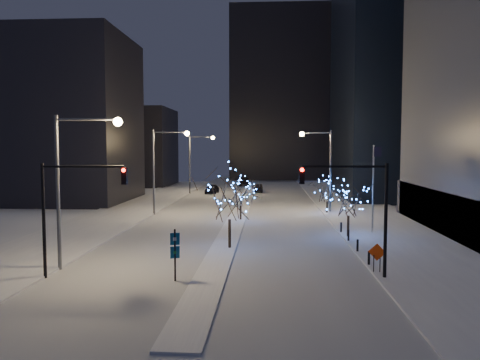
# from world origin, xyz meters

# --- Properties ---
(ground) EXTENTS (160.00, 160.00, 0.00)m
(ground) POSITION_xyz_m (0.00, 0.00, 0.00)
(ground) COLOR white
(ground) RESTS_ON ground
(road) EXTENTS (20.00, 130.00, 0.02)m
(road) POSITION_xyz_m (0.00, 35.00, 0.01)
(road) COLOR #AEB3BE
(road) RESTS_ON ground
(median) EXTENTS (2.00, 80.00, 0.15)m
(median) POSITION_xyz_m (0.00, 30.00, 0.07)
(median) COLOR silver
(median) RESTS_ON ground
(east_sidewalk) EXTENTS (10.00, 90.00, 0.15)m
(east_sidewalk) POSITION_xyz_m (15.00, 20.00, 0.07)
(east_sidewalk) COLOR silver
(east_sidewalk) RESTS_ON ground
(west_sidewalk) EXTENTS (8.00, 90.00, 0.15)m
(west_sidewalk) POSITION_xyz_m (-14.00, 20.00, 0.07)
(west_sidewalk) COLOR silver
(west_sidewalk) RESTS_ON ground
(filler_west_near) EXTENTS (22.00, 18.00, 24.00)m
(filler_west_near) POSITION_xyz_m (-28.00, 40.00, 12.00)
(filler_west_near) COLOR black
(filler_west_near) RESTS_ON ground
(filler_west_far) EXTENTS (18.00, 16.00, 16.00)m
(filler_west_far) POSITION_xyz_m (-26.00, 70.00, 8.00)
(filler_west_far) COLOR black
(filler_west_far) RESTS_ON ground
(horizon_block) EXTENTS (24.00, 14.00, 42.00)m
(horizon_block) POSITION_xyz_m (6.00, 92.00, 21.00)
(horizon_block) COLOR black
(horizon_block) RESTS_ON ground
(street_lamp_w_near) EXTENTS (4.40, 0.56, 10.00)m
(street_lamp_w_near) POSITION_xyz_m (-8.94, 2.00, 6.50)
(street_lamp_w_near) COLOR #595E66
(street_lamp_w_near) RESTS_ON ground
(street_lamp_w_mid) EXTENTS (4.40, 0.56, 10.00)m
(street_lamp_w_mid) POSITION_xyz_m (-8.94, 27.00, 6.50)
(street_lamp_w_mid) COLOR #595E66
(street_lamp_w_mid) RESTS_ON ground
(street_lamp_w_far) EXTENTS (4.40, 0.56, 10.00)m
(street_lamp_w_far) POSITION_xyz_m (-8.94, 52.00, 6.50)
(street_lamp_w_far) COLOR #595E66
(street_lamp_w_far) RESTS_ON ground
(street_lamp_east) EXTENTS (3.90, 0.56, 10.00)m
(street_lamp_east) POSITION_xyz_m (10.08, 30.00, 6.45)
(street_lamp_east) COLOR #595E66
(street_lamp_east) RESTS_ON ground
(traffic_signal_west) EXTENTS (5.26, 0.43, 7.00)m
(traffic_signal_west) POSITION_xyz_m (-8.44, -0.00, 4.76)
(traffic_signal_west) COLOR black
(traffic_signal_west) RESTS_ON ground
(traffic_signal_east) EXTENTS (5.26, 0.43, 7.00)m
(traffic_signal_east) POSITION_xyz_m (8.94, 1.00, 4.76)
(traffic_signal_east) COLOR black
(traffic_signal_east) RESTS_ON ground
(flagpoles) EXTENTS (1.35, 2.60, 8.00)m
(flagpoles) POSITION_xyz_m (13.37, 17.25, 4.80)
(flagpoles) COLOR silver
(flagpoles) RESTS_ON east_sidewalk
(bollards) EXTENTS (0.16, 12.16, 0.90)m
(bollards) POSITION_xyz_m (10.20, 10.00, 0.60)
(bollards) COLOR black
(bollards) RESTS_ON east_sidewalk
(car_near) EXTENTS (2.21, 4.86, 1.62)m
(car_near) POSITION_xyz_m (-6.25, 52.63, 0.81)
(car_near) COLOR black
(car_near) RESTS_ON ground
(car_mid) EXTENTS (2.03, 4.66, 1.49)m
(car_mid) POSITION_xyz_m (1.50, 55.37, 0.75)
(car_mid) COLOR black
(car_mid) RESTS_ON ground
(car_far) EXTENTS (2.26, 5.39, 1.56)m
(car_far) POSITION_xyz_m (-1.50, 68.32, 0.78)
(car_far) COLOR black
(car_far) RESTS_ON ground
(holiday_tree_median_near) EXTENTS (6.46, 6.46, 6.43)m
(holiday_tree_median_near) POSITION_xyz_m (0.50, 8.72, 4.28)
(holiday_tree_median_near) COLOR black
(holiday_tree_median_near) RESTS_ON median
(holiday_tree_median_far) EXTENTS (4.80, 4.80, 4.70)m
(holiday_tree_median_far) POSITION_xyz_m (0.50, 22.96, 3.11)
(holiday_tree_median_far) COLOR black
(holiday_tree_median_far) RESTS_ON median
(holiday_tree_plaza_near) EXTENTS (4.75, 4.75, 4.90)m
(holiday_tree_plaza_near) POSITION_xyz_m (10.50, 14.00, 3.36)
(holiday_tree_plaza_near) COLOR black
(holiday_tree_plaza_near) RESTS_ON east_sidewalk
(holiday_tree_plaza_far) EXTENTS (4.66, 4.66, 4.31)m
(holiday_tree_plaza_far) POSITION_xyz_m (10.50, 28.98, 2.84)
(holiday_tree_plaza_far) COLOR black
(holiday_tree_plaza_far) RESTS_ON east_sidewalk
(wayfinding_sign) EXTENTS (0.54, 0.26, 3.12)m
(wayfinding_sign) POSITION_xyz_m (-2.00, -0.13, 1.92)
(wayfinding_sign) COLOR black
(wayfinding_sign) RESTS_ON ground
(construction_sign) EXTENTS (1.03, 0.44, 1.81)m
(construction_sign) POSITION_xyz_m (10.30, 2.15, 1.24)
(construction_sign) COLOR black
(construction_sign) RESTS_ON east_sidewalk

